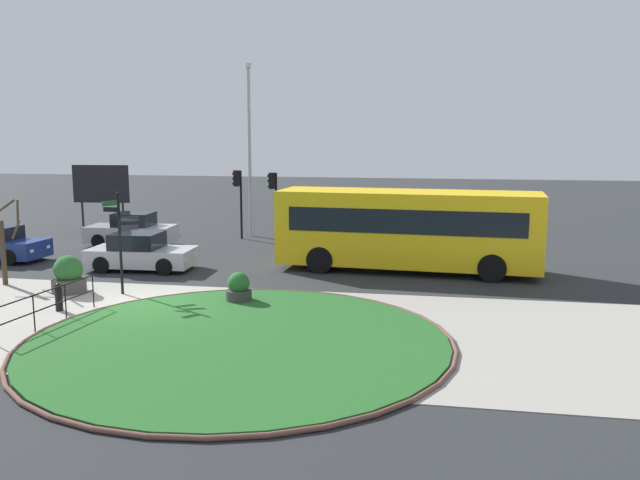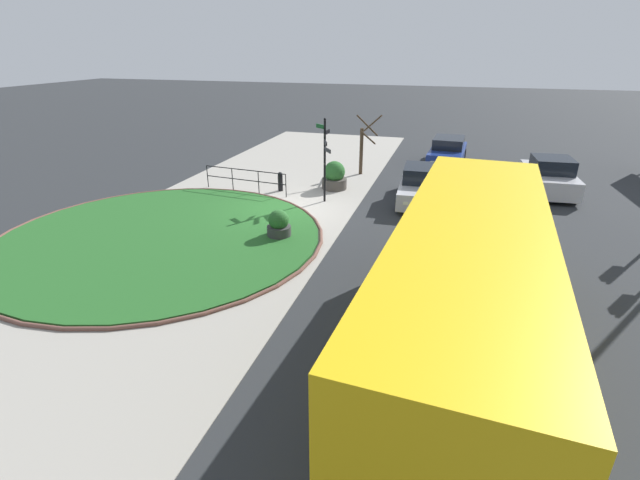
{
  "view_description": "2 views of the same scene",
  "coord_description": "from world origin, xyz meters",
  "px_view_note": "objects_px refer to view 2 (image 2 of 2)",
  "views": [
    {
      "loc": [
        8.64,
        -18.05,
        5.13
      ],
      "look_at": [
        4.63,
        4.3,
        1.46
      ],
      "focal_mm": 36.82,
      "sensor_mm": 36.0,
      "label": 1
    },
    {
      "loc": [
        15.58,
        6.01,
        5.88
      ],
      "look_at": [
        5.23,
        2.93,
        1.21
      ],
      "focal_mm": 25.44,
      "sensor_mm": 36.0,
      "label": 2
    }
  ],
  "objects_px": {
    "planter_kerbside": "(334,177)",
    "street_tree_bare": "(363,145)",
    "car_near_lane": "(448,152)",
    "bollard_foreground": "(280,181)",
    "car_trailing": "(424,186)",
    "bus_yellow": "(467,288)",
    "planter_near_signpost": "(279,225)",
    "car_far_lane": "(549,177)",
    "signpost_directional": "(325,154)"
  },
  "relations": [
    {
      "from": "planter_kerbside",
      "to": "street_tree_bare",
      "type": "bearing_deg",
      "value": 165.6
    },
    {
      "from": "car_near_lane",
      "to": "planter_kerbside",
      "type": "bearing_deg",
      "value": -33.84
    },
    {
      "from": "bollard_foreground",
      "to": "car_trailing",
      "type": "distance_m",
      "value": 6.07
    },
    {
      "from": "bollard_foreground",
      "to": "car_trailing",
      "type": "relative_size",
      "value": 0.21
    },
    {
      "from": "car_near_lane",
      "to": "bollard_foreground",
      "type": "bearing_deg",
      "value": -40.52
    },
    {
      "from": "bus_yellow",
      "to": "car_trailing",
      "type": "bearing_deg",
      "value": 12.7
    },
    {
      "from": "car_near_lane",
      "to": "planter_kerbside",
      "type": "xyz_separation_m",
      "value": [
        6.04,
        -4.59,
        -0.11
      ]
    },
    {
      "from": "car_near_lane",
      "to": "planter_near_signpost",
      "type": "relative_size",
      "value": 4.39
    },
    {
      "from": "car_far_lane",
      "to": "car_trailing",
      "type": "bearing_deg",
      "value": 115.8
    },
    {
      "from": "bus_yellow",
      "to": "planter_kerbside",
      "type": "height_order",
      "value": "bus_yellow"
    },
    {
      "from": "bus_yellow",
      "to": "car_trailing",
      "type": "height_order",
      "value": "bus_yellow"
    },
    {
      "from": "bollard_foreground",
      "to": "car_near_lane",
      "type": "bearing_deg",
      "value": 136.13
    },
    {
      "from": "bollard_foreground",
      "to": "planter_near_signpost",
      "type": "bearing_deg",
      "value": 20.67
    },
    {
      "from": "planter_near_signpost",
      "to": "car_trailing",
      "type": "bearing_deg",
      "value": 140.91
    },
    {
      "from": "signpost_directional",
      "to": "planter_near_signpost",
      "type": "distance_m",
      "value": 4.32
    },
    {
      "from": "car_near_lane",
      "to": "planter_near_signpost",
      "type": "bearing_deg",
      "value": -19.02
    },
    {
      "from": "car_near_lane",
      "to": "planter_near_signpost",
      "type": "xyz_separation_m",
      "value": [
        11.92,
        -4.9,
        -0.23
      ]
    },
    {
      "from": "car_trailing",
      "to": "signpost_directional",
      "type": "bearing_deg",
      "value": -75.45
    },
    {
      "from": "car_trailing",
      "to": "street_tree_bare",
      "type": "distance_m",
      "value": 4.75
    },
    {
      "from": "bollard_foreground",
      "to": "car_near_lane",
      "type": "height_order",
      "value": "car_near_lane"
    },
    {
      "from": "bus_yellow",
      "to": "car_far_lane",
      "type": "xyz_separation_m",
      "value": [
        -12.86,
        3.5,
        -0.94
      ]
    },
    {
      "from": "street_tree_bare",
      "to": "signpost_directional",
      "type": "bearing_deg",
      "value": -7.64
    },
    {
      "from": "planter_near_signpost",
      "to": "street_tree_bare",
      "type": "relative_size",
      "value": 0.33
    },
    {
      "from": "signpost_directional",
      "to": "car_far_lane",
      "type": "height_order",
      "value": "signpost_directional"
    },
    {
      "from": "bollard_foreground",
      "to": "car_trailing",
      "type": "xyz_separation_m",
      "value": [
        -0.3,
        6.06,
        0.22
      ]
    },
    {
      "from": "signpost_directional",
      "to": "planter_kerbside",
      "type": "bearing_deg",
      "value": -177.23
    },
    {
      "from": "car_far_lane",
      "to": "planter_near_signpost",
      "type": "bearing_deg",
      "value": 127.42
    },
    {
      "from": "bus_yellow",
      "to": "car_near_lane",
      "type": "height_order",
      "value": "bus_yellow"
    },
    {
      "from": "car_trailing",
      "to": "planter_kerbside",
      "type": "relative_size",
      "value": 3.25
    },
    {
      "from": "car_near_lane",
      "to": "car_far_lane",
      "type": "height_order",
      "value": "car_far_lane"
    },
    {
      "from": "signpost_directional",
      "to": "bus_yellow",
      "type": "relative_size",
      "value": 0.34
    },
    {
      "from": "street_tree_bare",
      "to": "planter_kerbside",
      "type": "bearing_deg",
      "value": -14.4
    },
    {
      "from": "bollard_foreground",
      "to": "planter_kerbside",
      "type": "xyz_separation_m",
      "value": [
        -0.98,
        2.17,
        0.12
      ]
    },
    {
      "from": "car_far_lane",
      "to": "bus_yellow",
      "type": "bearing_deg",
      "value": 161.33
    },
    {
      "from": "street_tree_bare",
      "to": "car_far_lane",
      "type": "bearing_deg",
      "value": 85.81
    },
    {
      "from": "planter_near_signpost",
      "to": "planter_kerbside",
      "type": "xyz_separation_m",
      "value": [
        -5.87,
        0.32,
        0.12
      ]
    },
    {
      "from": "car_near_lane",
      "to": "street_tree_bare",
      "type": "relative_size",
      "value": 1.44
    },
    {
      "from": "bus_yellow",
      "to": "car_far_lane",
      "type": "bearing_deg",
      "value": -11.25
    },
    {
      "from": "car_near_lane",
      "to": "car_trailing",
      "type": "height_order",
      "value": "car_trailing"
    },
    {
      "from": "car_trailing",
      "to": "planter_near_signpost",
      "type": "distance_m",
      "value": 6.69
    },
    {
      "from": "bollard_foreground",
      "to": "car_trailing",
      "type": "height_order",
      "value": "car_trailing"
    },
    {
      "from": "car_far_lane",
      "to": "car_trailing",
      "type": "xyz_separation_m",
      "value": [
        2.82,
        -5.04,
        -0.04
      ]
    },
    {
      "from": "signpost_directional",
      "to": "street_tree_bare",
      "type": "distance_m",
      "value": 4.66
    },
    {
      "from": "planter_kerbside",
      "to": "bus_yellow",
      "type": "bearing_deg",
      "value": 26.9
    },
    {
      "from": "bollard_foreground",
      "to": "planter_near_signpost",
      "type": "xyz_separation_m",
      "value": [
        4.89,
        1.85,
        0.0
      ]
    },
    {
      "from": "car_near_lane",
      "to": "signpost_directional",
      "type": "bearing_deg",
      "value": -26.33
    },
    {
      "from": "signpost_directional",
      "to": "bollard_foreground",
      "type": "relative_size",
      "value": 3.92
    },
    {
      "from": "bollard_foreground",
      "to": "car_far_lane",
      "type": "relative_size",
      "value": 0.21
    },
    {
      "from": "street_tree_bare",
      "to": "bollard_foreground",
      "type": "bearing_deg",
      "value": -37.63
    },
    {
      "from": "signpost_directional",
      "to": "car_trailing",
      "type": "distance_m",
      "value": 4.18
    }
  ]
}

